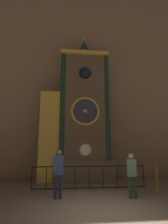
{
  "coord_description": "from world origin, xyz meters",
  "views": [
    {
      "loc": [
        -1.12,
        -5.21,
        1.89
      ],
      "look_at": [
        -0.09,
        5.1,
        3.93
      ],
      "focal_mm": 28.0,
      "sensor_mm": 36.0,
      "label": 1
    }
  ],
  "objects_px": {
    "visitor_far": "(132,171)",
    "clock_tower": "(79,117)",
    "stanchion_post": "(157,182)",
    "visitor_near": "(58,168)"
  },
  "relations": [
    {
      "from": "visitor_near",
      "to": "visitor_far",
      "type": "height_order",
      "value": "visitor_near"
    },
    {
      "from": "clock_tower",
      "to": "stanchion_post",
      "type": "height_order",
      "value": "clock_tower"
    },
    {
      "from": "clock_tower",
      "to": "stanchion_post",
      "type": "bearing_deg",
      "value": -32.97
    },
    {
      "from": "clock_tower",
      "to": "visitor_near",
      "type": "distance_m",
      "value": 4.33
    },
    {
      "from": "clock_tower",
      "to": "visitor_far",
      "type": "distance_m",
      "value": 4.81
    },
    {
      "from": "visitor_far",
      "to": "clock_tower",
      "type": "bearing_deg",
      "value": 130.39
    },
    {
      "from": "clock_tower",
      "to": "stanchion_post",
      "type": "distance_m",
      "value": 5.3
    },
    {
      "from": "visitor_near",
      "to": "visitor_far",
      "type": "distance_m",
      "value": 2.78
    },
    {
      "from": "visitor_far",
      "to": "stanchion_post",
      "type": "relative_size",
      "value": 1.65
    },
    {
      "from": "visitor_near",
      "to": "stanchion_post",
      "type": "bearing_deg",
      "value": 30.48
    }
  ]
}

